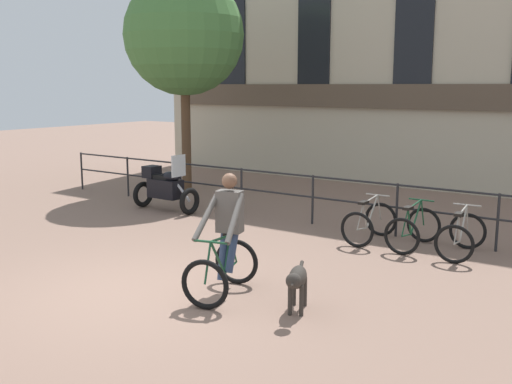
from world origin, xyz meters
TOP-DOWN VIEW (x-y plane):
  - ground_plane at (0.00, 0.00)m, footprint 60.00×60.00m
  - canal_railing at (-0.00, 5.20)m, footprint 15.05×0.05m
  - building_facade at (0.00, 10.99)m, footprint 18.00×0.72m
  - cyclist_with_bike at (1.13, 0.74)m, footprint 0.95×1.30m
  - dog at (2.36, 0.67)m, footprint 0.48×0.92m
  - parked_motorcycle at (-3.53, 4.41)m, footprint 1.65×0.65m
  - parked_bicycle_near_lamp at (1.60, 4.54)m, footprint 0.66×1.11m
  - parked_bicycle_mid_left at (2.46, 4.54)m, footprint 0.68×1.12m
  - parked_bicycle_mid_right at (3.32, 4.54)m, footprint 0.74×1.16m
  - tree_canalside_left at (-5.04, 6.89)m, footprint 3.28×3.28m

SIDE VIEW (x-z plane):
  - ground_plane at x=0.00m, z-range 0.00..0.00m
  - parked_bicycle_mid_right at x=3.32m, z-range -0.07..0.79m
  - parked_bicycle_near_lamp at x=1.60m, z-range -0.07..0.79m
  - parked_bicycle_mid_left at x=2.46m, z-range -0.07..0.79m
  - dog at x=2.36m, z-range 0.13..0.76m
  - parked_motorcycle at x=-3.53m, z-range -0.11..1.24m
  - canal_railing at x=0.00m, z-range 0.18..1.23m
  - cyclist_with_bike at x=1.13m, z-range -0.09..1.61m
  - tree_canalside_left at x=-5.04m, z-range 1.30..7.20m
  - building_facade at x=0.00m, z-range -0.02..9.41m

